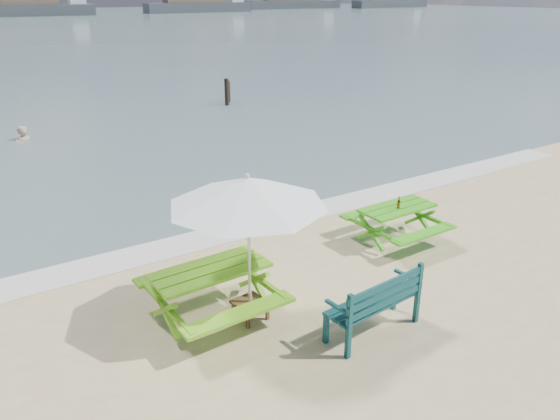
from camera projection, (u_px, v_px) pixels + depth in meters
foam_strip at (233, 231)px, 11.51m from camera, size 22.00×0.90×0.01m
picnic_table_left at (212, 294)px, 8.36m from camera, size 1.83×2.03×0.85m
picnic_table_right at (396, 225)px, 10.96m from camera, size 1.58×1.75×0.74m
park_bench at (372, 314)px, 8.04m from camera, size 1.60×0.66×0.96m
side_table at (250, 309)px, 8.41m from camera, size 0.52×0.52×0.30m
patio_umbrella at (248, 192)px, 7.69m from camera, size 2.58×2.58×2.31m
beer_bottle at (399, 204)px, 10.71m from camera, size 0.06×0.06×0.24m
swimmer at (25, 152)px, 18.73m from camera, size 0.77×0.63×1.83m
mooring_pilings at (227, 94)px, 24.25m from camera, size 0.58×0.78×1.36m
cargo_ships at (194, 6)px, 130.98m from camera, size 150.69×30.22×4.40m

